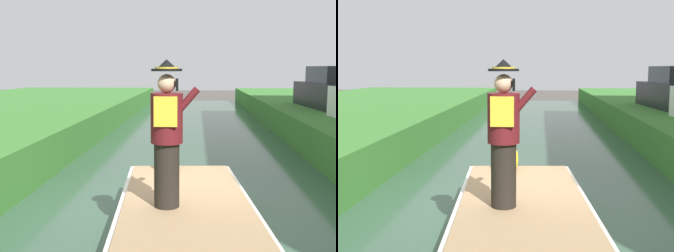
% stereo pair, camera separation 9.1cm
% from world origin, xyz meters
% --- Properties ---
extents(ground_plane, '(80.00, 80.00, 0.00)m').
position_xyz_m(ground_plane, '(0.00, 0.00, 0.00)').
color(ground_plane, '#4C4742').
extents(canal_water, '(5.96, 48.00, 0.10)m').
position_xyz_m(canal_water, '(0.00, 0.00, 0.05)').
color(canal_water, '#33513D').
rests_on(canal_water, ground).
extents(boat, '(2.12, 4.33, 0.61)m').
position_xyz_m(boat, '(0.00, -1.06, 0.40)').
color(boat, silver).
rests_on(boat, canal_water).
extents(person_pirate, '(0.61, 0.42, 1.85)m').
position_xyz_m(person_pirate, '(-0.23, -1.36, 1.64)').
color(person_pirate, black).
rests_on(person_pirate, boat).
extents(parrot_plush, '(0.36, 0.35, 0.57)m').
position_xyz_m(parrot_plush, '(-0.33, 0.52, 0.95)').
color(parrot_plush, red).
rests_on(parrot_plush, boat).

